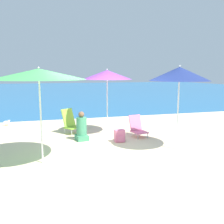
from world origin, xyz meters
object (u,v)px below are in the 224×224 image
at_px(beach_chair_lime, 70,122).
at_px(backpack_pink, 120,136).
at_px(beach_umbrella_green, 39,74).
at_px(beach_chair_pink, 137,127).
at_px(person_seated_near, 82,129).
at_px(seagull, 7,122).
at_px(beach_umbrella_navy, 179,74).
at_px(beach_umbrella_purple, 107,75).

xyz_separation_m(beach_chair_lime, backpack_pink, (1.31, -1.52, -0.22)).
bearing_deg(beach_umbrella_green, beach_chair_lime, 70.67).
height_order(beach_chair_pink, person_seated_near, person_seated_near).
xyz_separation_m(beach_umbrella_green, seagull, (-1.32, 4.65, -1.91)).
relative_size(beach_umbrella_green, backpack_pink, 5.88).
bearing_deg(beach_umbrella_navy, person_seated_near, 145.41).
height_order(beach_umbrella_navy, beach_chair_pink, beach_umbrella_navy).
distance_m(beach_umbrella_navy, beach_umbrella_green, 3.56).
xyz_separation_m(beach_umbrella_navy, beach_umbrella_green, (-3.56, -0.10, -0.00)).
bearing_deg(seagull, person_seated_near, -49.32).
relative_size(beach_chair_pink, person_seated_near, 0.77).
relative_size(beach_umbrella_navy, beach_chair_pink, 3.28).
distance_m(beach_umbrella_green, backpack_pink, 3.17).
xyz_separation_m(beach_chair_lime, seagull, (-2.27, 1.93, -0.27)).
bearing_deg(beach_chair_lime, beach_chair_pink, -60.56).
xyz_separation_m(beach_umbrella_green, beach_chair_pink, (3.03, 1.67, -1.74)).
relative_size(beach_chair_lime, seagull, 3.15).
bearing_deg(backpack_pink, beach_umbrella_green, -151.99).
bearing_deg(beach_chair_lime, backpack_pink, -82.82).
relative_size(beach_umbrella_green, beach_chair_pink, 3.19).
relative_size(beach_chair_lime, beach_chair_pink, 1.22).
xyz_separation_m(beach_umbrella_navy, person_seated_near, (-2.36, 1.63, -1.68)).
xyz_separation_m(beach_umbrella_green, person_seated_near, (1.20, 1.73, -1.68)).
height_order(beach_umbrella_purple, person_seated_near, beach_umbrella_purple).
height_order(beach_chair_lime, beach_chair_pink, beach_chair_lime).
height_order(beach_umbrella_purple, beach_chair_lime, beach_umbrella_purple).
xyz_separation_m(beach_umbrella_purple, beach_umbrella_green, (-2.16, -2.26, 0.04)).
xyz_separation_m(backpack_pink, seagull, (-3.59, 3.45, -0.04)).
height_order(beach_chair_lime, backpack_pink, beach_chair_lime).
relative_size(beach_umbrella_navy, seagull, 8.46).
bearing_deg(beach_umbrella_purple, seagull, 145.52).
distance_m(beach_umbrella_navy, seagull, 6.94).
bearing_deg(backpack_pink, person_seated_near, 154.08).
xyz_separation_m(beach_chair_pink, seagull, (-4.35, 2.98, -0.17)).
bearing_deg(beach_chair_pink, seagull, 135.10).
distance_m(beach_umbrella_green, seagull, 5.20).
height_order(beach_chair_lime, person_seated_near, person_seated_near).
bearing_deg(beach_umbrella_purple, beach_umbrella_navy, -57.16).
distance_m(beach_umbrella_navy, person_seated_near, 3.33).
relative_size(beach_umbrella_navy, person_seated_near, 2.53).
bearing_deg(beach_umbrella_navy, backpack_pink, 139.35).
distance_m(beach_umbrella_purple, beach_chair_lime, 2.06).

